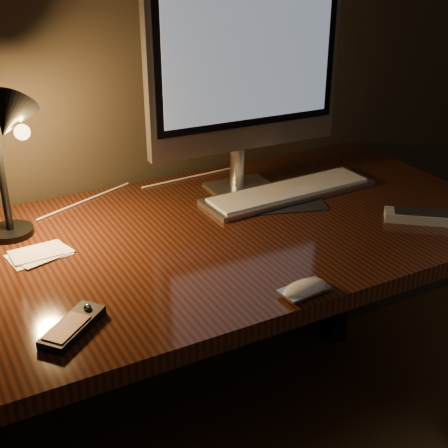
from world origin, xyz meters
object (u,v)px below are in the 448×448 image
keyboard (289,191)px  monitor (246,69)px  media_remote (73,326)px  tv_remote (431,217)px  desk_lamp (9,139)px  desk (174,272)px  mouse (305,290)px

keyboard → monitor: bearing=136.5°
monitor → media_remote: size_ratio=3.93×
media_remote → keyboard: bearing=-13.9°
monitor → tv_remote: size_ratio=2.71×
tv_remote → keyboard: bearing=163.0°
media_remote → tv_remote: bearing=-37.9°
keyboard → tv_remote: 0.37m
keyboard → tv_remote: (0.21, -0.30, 0.00)m
monitor → tv_remote: 0.58m
monitor → desk_lamp: size_ratio=1.58×
desk → media_remote: media_remote is taller
mouse → keyboard: bearing=54.5°
desk → mouse: bearing=-76.2°
mouse → media_remote: size_ratio=0.70×
monitor → desk_lamp: (-0.59, -0.00, -0.09)m
desk → desk_lamp: size_ratio=4.56×
monitor → keyboard: monitor is taller
desk_lamp → media_remote: bearing=-74.3°
keyboard → media_remote: (-0.68, -0.34, 0.00)m
monitor → tv_remote: (0.30, -0.39, -0.31)m
mouse → desk_lamp: desk_lamp is taller
monitor → tv_remote: monitor is taller
mouse → media_remote: 0.44m
mouse → desk_lamp: 0.70m
monitor → mouse: 0.62m
media_remote → desk_lamp: desk_lamp is taller
desk → media_remote: 0.47m
mouse → media_remote: (-0.43, 0.10, 0.00)m
keyboard → mouse: (-0.25, -0.43, 0.00)m
mouse → tv_remote: tv_remote is taller
tv_remote → monitor: bearing=166.6°
tv_remote → desk_lamp: 0.99m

